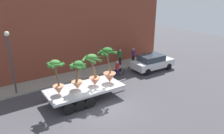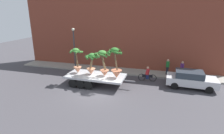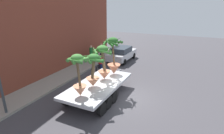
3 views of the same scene
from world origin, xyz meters
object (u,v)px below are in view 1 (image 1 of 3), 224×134
at_px(potted_palm_extra, 78,74).
at_px(potted_palm_middle, 109,66).
at_px(flatbed_trailer, 82,91).
at_px(street_lamp, 10,55).
at_px(cyclist, 117,70).
at_px(parked_car, 152,62).
at_px(potted_palm_front, 57,76).
at_px(pedestrian_near_gate, 120,57).
at_px(pedestrian_far_left, 133,56).
at_px(potted_palm_rear, 93,69).

bearing_deg(potted_palm_extra, potted_palm_middle, -6.44).
xyz_separation_m(flatbed_trailer, street_lamp, (-3.79, 3.73, 2.46)).
bearing_deg(potted_palm_extra, cyclist, 23.96).
height_order(parked_car, street_lamp, street_lamp).
bearing_deg(potted_palm_front, street_lamp, 120.02).
bearing_deg(street_lamp, parked_car, -8.76).
distance_m(cyclist, pedestrian_near_gate, 2.94).
bearing_deg(flatbed_trailer, cyclist, 25.72).
relative_size(potted_palm_extra, pedestrian_far_left, 1.22).
height_order(potted_palm_middle, street_lamp, street_lamp).
distance_m(potted_palm_extra, parked_car, 9.29).
xyz_separation_m(cyclist, pedestrian_near_gate, (1.95, 2.17, 0.37)).
relative_size(cyclist, parked_car, 0.42).
height_order(potted_palm_front, cyclist, potted_palm_front).
bearing_deg(cyclist, potted_palm_extra, -156.04).
relative_size(potted_palm_extra, street_lamp, 0.43).
bearing_deg(pedestrian_far_left, parked_car, -75.55).
height_order(flatbed_trailer, cyclist, cyclist).
distance_m(potted_palm_middle, pedestrian_far_left, 7.45).
height_order(potted_palm_middle, potted_palm_extra, potted_palm_middle).
distance_m(flatbed_trailer, potted_palm_front, 2.30).
xyz_separation_m(potted_palm_middle, pedestrian_far_left, (6.02, 4.22, -1.22)).
bearing_deg(potted_palm_middle, pedestrian_far_left, 35.04).
xyz_separation_m(potted_palm_extra, pedestrian_near_gate, (7.04, 4.43, -1.08)).
xyz_separation_m(parked_car, pedestrian_near_gate, (-2.01, 2.76, 0.21)).
bearing_deg(cyclist, parked_car, -8.51).
height_order(cyclist, parked_car, parked_car).
xyz_separation_m(potted_palm_middle, potted_palm_extra, (-2.44, 0.28, -0.14)).
xyz_separation_m(potted_palm_extra, parked_car, (9.04, 1.67, -1.30)).
bearing_deg(pedestrian_far_left, potted_palm_rear, -150.94).
xyz_separation_m(pedestrian_far_left, street_lamp, (-12.06, -0.33, 2.19)).
relative_size(potted_palm_front, pedestrian_near_gate, 1.44).
height_order(potted_palm_rear, cyclist, potted_palm_rear).
bearing_deg(pedestrian_far_left, potted_palm_middle, -144.96).
height_order(potted_palm_front, pedestrian_near_gate, potted_palm_front).
relative_size(cyclist, pedestrian_far_left, 1.08).
height_order(pedestrian_far_left, street_lamp, street_lamp).
relative_size(potted_palm_extra, parked_car, 0.47).
xyz_separation_m(potted_palm_rear, potted_palm_extra, (-1.20, 0.09, -0.16)).
height_order(flatbed_trailer, street_lamp, street_lamp).
height_order(potted_palm_front, street_lamp, street_lamp).
xyz_separation_m(flatbed_trailer, potted_palm_extra, (-0.18, 0.11, 1.36)).
height_order(potted_palm_front, potted_palm_extra, potted_palm_front).
relative_size(cyclist, pedestrian_near_gate, 1.08).
bearing_deg(flatbed_trailer, potted_palm_extra, 149.19).
relative_size(potted_palm_extra, cyclist, 1.13).
bearing_deg(potted_palm_extra, parked_car, 10.47).
height_order(parked_car, pedestrian_near_gate, pedestrian_near_gate).
bearing_deg(cyclist, street_lamp, 171.13).
relative_size(potted_palm_front, pedestrian_far_left, 1.44).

